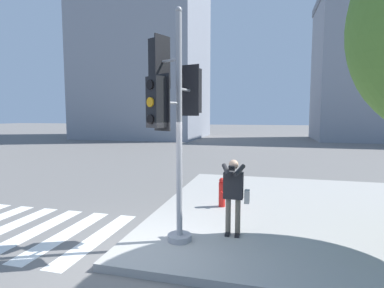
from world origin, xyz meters
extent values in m
plane|color=slate|center=(0.00, 0.00, 0.00)|extent=(160.00, 160.00, 0.00)
cube|color=#9E9B96|center=(3.50, 3.50, 0.07)|extent=(8.00, 8.00, 0.15)
cube|color=silver|center=(-1.20, 0.77, 0.00)|extent=(0.43, 2.91, 0.01)
cube|color=silver|center=(-1.99, 0.77, 0.00)|extent=(0.43, 2.91, 0.01)
cube|color=silver|center=(-2.79, 0.77, 0.00)|extent=(0.43, 2.91, 0.01)
cube|color=silver|center=(-3.58, 0.77, 0.00)|extent=(0.43, 2.91, 0.01)
cylinder|color=#939399|center=(0.64, 0.77, 0.21)|extent=(0.48, 0.48, 0.12)
cylinder|color=#939399|center=(0.64, 0.77, 2.40)|extent=(0.12, 0.12, 4.26)
sphere|color=#939399|center=(0.64, 0.77, 4.57)|extent=(0.13, 0.13, 0.13)
cylinder|color=#939399|center=(0.70, 1.01, 3.13)|extent=(0.14, 0.38, 0.05)
cube|color=black|center=(0.77, 1.30, 3.13)|extent=(0.35, 0.30, 0.90)
cube|color=black|center=(0.74, 1.18, 3.13)|extent=(0.41, 0.12, 1.02)
cylinder|color=black|center=(0.80, 1.44, 3.43)|extent=(0.17, 0.07, 0.17)
cylinder|color=orange|center=(0.80, 1.44, 3.13)|extent=(0.17, 0.07, 0.17)
cylinder|color=black|center=(0.80, 1.44, 2.83)|extent=(0.17, 0.07, 0.17)
cylinder|color=#939399|center=(0.52, 0.55, 2.85)|extent=(0.23, 0.35, 0.05)
cube|color=black|center=(0.36, 0.28, 2.85)|extent=(0.38, 0.36, 0.90)
cube|color=black|center=(0.43, 0.40, 2.85)|extent=(0.38, 0.23, 1.02)
cylinder|color=black|center=(0.30, 0.17, 3.15)|extent=(0.16, 0.11, 0.17)
cylinder|color=orange|center=(0.30, 0.17, 2.85)|extent=(0.16, 0.11, 0.17)
cylinder|color=black|center=(0.30, 0.17, 2.55)|extent=(0.16, 0.11, 0.17)
cylinder|color=#939399|center=(0.41, 0.87, 3.68)|extent=(0.36, 0.20, 0.05)
cube|color=black|center=(0.13, 0.99, 3.68)|extent=(0.34, 0.37, 0.90)
cube|color=black|center=(0.25, 0.94, 3.68)|extent=(0.19, 0.39, 1.02)
cylinder|color=black|center=(0.01, 1.05, 3.98)|extent=(0.10, 0.17, 0.17)
cylinder|color=orange|center=(0.01, 1.05, 3.68)|extent=(0.10, 0.17, 0.17)
cylinder|color=black|center=(0.01, 1.05, 3.38)|extent=(0.10, 0.17, 0.17)
cube|color=black|center=(1.53, 1.28, 0.17)|extent=(0.09, 0.24, 0.05)
cube|color=black|center=(1.73, 1.28, 0.17)|extent=(0.09, 0.24, 0.05)
cylinder|color=#6B6051|center=(1.53, 1.34, 0.53)|extent=(0.11, 0.11, 0.77)
cylinder|color=#6B6051|center=(1.73, 1.34, 0.53)|extent=(0.11, 0.11, 0.77)
cube|color=#232326|center=(1.63, 1.34, 1.19)|extent=(0.40, 0.22, 0.55)
sphere|color=tan|center=(1.63, 1.34, 1.62)|extent=(0.20, 0.20, 0.20)
cube|color=black|center=(1.63, 1.03, 1.60)|extent=(0.12, 0.10, 0.09)
cylinder|color=black|center=(1.63, 0.96, 1.60)|extent=(0.06, 0.08, 0.06)
cylinder|color=#232326|center=(1.49, 1.20, 1.53)|extent=(0.23, 0.35, 0.22)
cylinder|color=#232326|center=(1.76, 1.20, 1.53)|extent=(0.23, 0.35, 0.22)
cube|color=#B7B2A8|center=(1.91, 1.36, 0.97)|extent=(0.10, 0.20, 0.26)
cylinder|color=red|center=(1.12, 3.19, 0.48)|extent=(0.18, 0.18, 0.66)
sphere|color=red|center=(1.12, 3.19, 0.86)|extent=(0.16, 0.16, 0.16)
cylinder|color=red|center=(1.12, 3.07, 0.55)|extent=(0.08, 0.06, 0.08)
cube|color=gray|center=(-12.12, 28.97, 9.26)|extent=(13.64, 11.35, 18.53)
camera|label=1|loc=(2.30, -4.74, 2.63)|focal=28.00mm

